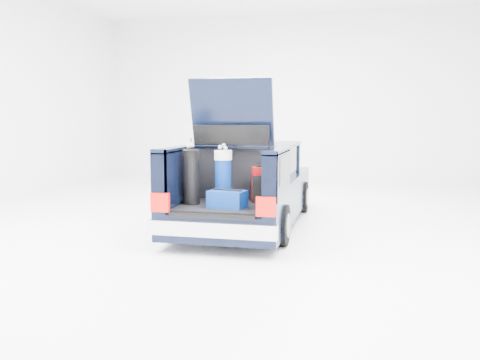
% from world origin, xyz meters
% --- Properties ---
extents(ground, '(14.00, 14.00, 0.00)m').
position_xyz_m(ground, '(0.00, 0.00, 0.00)').
color(ground, white).
rests_on(ground, ground).
extents(car, '(1.87, 4.65, 2.47)m').
position_xyz_m(car, '(-0.00, 0.11, 0.67)').
color(car, black).
rests_on(car, ground).
extents(red_suitcase, '(0.39, 0.32, 0.56)m').
position_xyz_m(red_suitcase, '(0.50, -1.09, 0.87)').
color(red_suitcase, '#670306').
rests_on(red_suitcase, car).
extents(black_golf_bag, '(0.33, 0.36, 0.91)m').
position_xyz_m(black_golf_bag, '(-0.50, -1.52, 1.01)').
color(black_golf_bag, black).
rests_on(black_golf_bag, car).
extents(blue_golf_bag, '(0.32, 0.32, 0.90)m').
position_xyz_m(blue_golf_bag, '(-0.09, -1.25, 1.01)').
color(blue_golf_bag, black).
rests_on(blue_golf_bag, car).
extents(blue_duffel, '(0.56, 0.42, 0.27)m').
position_xyz_m(blue_duffel, '(0.09, -1.68, 0.72)').
color(blue_duffel, navy).
rests_on(blue_duffel, car).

